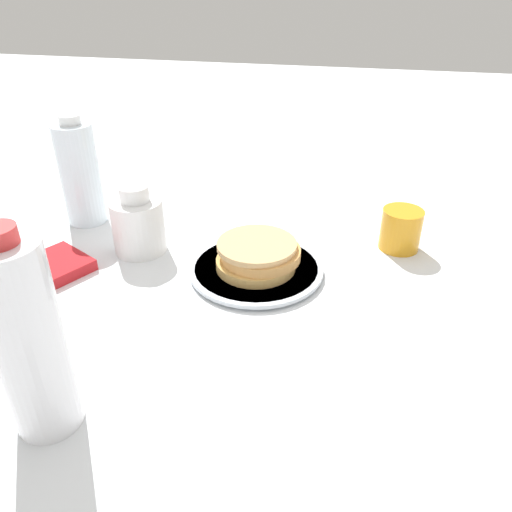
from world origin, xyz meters
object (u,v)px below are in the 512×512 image
(plate, at_px, (256,269))
(cream_jug, at_px, (138,224))
(water_bottle_near, at_px, (80,174))
(water_bottle_mid, at_px, (28,340))
(pancake_stack, at_px, (258,255))
(juice_glass, at_px, (401,229))

(plate, distance_m, cream_jug, 0.24)
(plate, distance_m, water_bottle_near, 0.42)
(water_bottle_near, xyz_separation_m, water_bottle_mid, (-0.50, -0.22, 0.02))
(pancake_stack, xyz_separation_m, cream_jug, (0.03, 0.23, 0.02))
(juice_glass, bearing_deg, cream_jug, 103.42)
(pancake_stack, distance_m, water_bottle_mid, 0.42)
(water_bottle_near, height_order, water_bottle_mid, water_bottle_mid)
(pancake_stack, xyz_separation_m, water_bottle_near, (0.12, 0.39, 0.07))
(water_bottle_near, bearing_deg, pancake_stack, -107.20)
(plate, xyz_separation_m, pancake_stack, (0.00, -0.00, 0.03))
(plate, xyz_separation_m, water_bottle_near, (0.12, 0.39, 0.10))
(plate, relative_size, water_bottle_mid, 0.91)
(cream_jug, relative_size, water_bottle_mid, 0.50)
(water_bottle_near, bearing_deg, juice_glass, -88.10)
(water_bottle_near, relative_size, water_bottle_mid, 0.86)
(cream_jug, xyz_separation_m, water_bottle_near, (0.09, 0.16, 0.05))
(plate, height_order, cream_jug, cream_jug)
(cream_jug, bearing_deg, pancake_stack, -97.14)
(cream_jug, distance_m, water_bottle_near, 0.19)
(pancake_stack, bearing_deg, water_bottle_near, 72.80)
(pancake_stack, distance_m, cream_jug, 0.23)
(cream_jug, distance_m, water_bottle_mid, 0.41)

